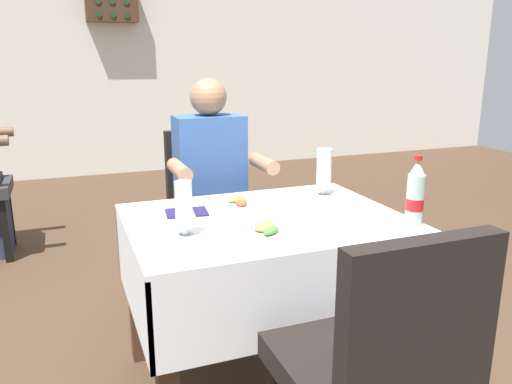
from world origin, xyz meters
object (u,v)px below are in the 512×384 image
Objects in this scene: seated_diner_far at (213,185)px; plate_near_camera at (266,231)px; main_dining_table at (265,258)px; plate_far_diner at (245,203)px; wall_bottle_rack at (111,2)px; napkin_cutlery_set at (187,212)px; beer_glass_left at (184,209)px; chair_far_diner_seat at (211,208)px; cola_bottle_primary at (415,196)px; chair_near_camera_side at (375,365)px; beer_glass_middle at (324,172)px.

plate_near_camera is (-0.06, -0.88, 0.04)m from seated_diner_far.
plate_near_camera is (-0.08, -0.19, 0.19)m from main_dining_table.
wall_bottle_rack is at bearing 90.97° from plate_far_diner.
wall_bottle_rack is (0.19, 4.16, 1.21)m from napkin_cutlery_set.
plate_near_camera is 0.44× the size of wall_bottle_rack.
plate_far_diner is at bearing 40.82° from beer_glass_left.
seated_diner_far reaches higher than chair_far_diner_seat.
beer_glass_left is (-0.34, -0.29, 0.09)m from plate_far_diner.
wall_bottle_rack reaches higher than plate_near_camera.
beer_glass_left is 0.36× the size of wall_bottle_rack.
beer_glass_left is (-0.36, -0.11, 0.28)m from main_dining_table.
cola_bottle_primary is 0.91m from napkin_cutlery_set.
plate_far_diner is at bearing 91.16° from chair_near_camera_side.
beer_glass_left reaches higher than plate_far_diner.
napkin_cutlery_set reaches higher than main_dining_table.
chair_far_diner_seat is 1.01m from plate_near_camera.
wall_bottle_rack is (-0.09, 5.12, 1.40)m from chair_near_camera_side.
napkin_cutlery_set is at bearing 149.90° from main_dining_table.
chair_near_camera_side is 4.75× the size of beer_glass_left.
chair_far_diner_seat is at bearing 112.96° from cola_bottle_primary.
chair_far_diner_seat and chair_near_camera_side have the same top height.
main_dining_table is 0.80m from chair_far_diner_seat.
plate_far_diner is at bearing 134.59° from cola_bottle_primary.
plate_far_diner is 1.19× the size of beer_glass_left.
seated_diner_far is 5.17× the size of plate_far_diner.
chair_far_diner_seat is (-0.00, 0.80, -0.01)m from main_dining_table.
napkin_cutlery_set is at bearing -92.65° from wall_bottle_rack.
cola_bottle_primary reaches higher than main_dining_table.
beer_glass_left is at bearing -156.55° from beer_glass_middle.
plate_far_diner is 0.88× the size of cola_bottle_primary.
chair_near_camera_side reaches higher than main_dining_table.
seated_diner_far is at bearing 129.06° from beer_glass_middle.
seated_diner_far is 3.84m from wall_bottle_rack.
wall_bottle_rack reaches higher than chair_far_diner_seat.
seated_diner_far reaches higher than cola_bottle_primary.
beer_glass_left is 0.30m from napkin_cutlery_set.
main_dining_table is 4.47× the size of plate_far_diner.
chair_near_camera_side is (-0.00, -0.80, -0.01)m from main_dining_table.
chair_near_camera_side is at bearing -89.45° from seated_diner_far.
beer_glass_middle reaches higher than plate_near_camera.
wall_bottle_rack is at bearing 91.01° from chair_near_camera_side.
main_dining_table is 0.80m from chair_near_camera_side.
chair_near_camera_side is 1.02m from napkin_cutlery_set.
beer_glass_middle reaches higher than main_dining_table.
main_dining_table is 1.95× the size of wall_bottle_rack.
chair_near_camera_side is 0.82m from beer_glass_left.
seated_diner_far is at bearing 86.00° from plate_near_camera.
plate_near_camera is at bearing -138.51° from beer_glass_middle.
seated_diner_far is 6.47× the size of napkin_cutlery_set.
main_dining_table is at bearing 145.86° from cola_bottle_primary.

